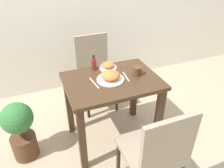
{
  "coord_description": "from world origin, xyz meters",
  "views": [
    {
      "loc": [
        -0.63,
        -1.58,
        1.73
      ],
      "look_at": [
        0.0,
        0.0,
        0.67
      ],
      "focal_mm": 35.0,
      "sensor_mm": 36.0,
      "label": 1
    }
  ],
  "objects_px": {
    "chair_near": "(156,151)",
    "food_plate": "(110,76)",
    "chair_far": "(95,68)",
    "drink_cup": "(137,71)",
    "side_plate": "(108,66)",
    "potted_plant_left": "(20,129)",
    "sauce_bottle": "(94,64)"
  },
  "relations": [
    {
      "from": "chair_near",
      "to": "drink_cup",
      "type": "height_order",
      "value": "chair_near"
    },
    {
      "from": "chair_near",
      "to": "potted_plant_left",
      "type": "relative_size",
      "value": 1.46
    },
    {
      "from": "sauce_bottle",
      "to": "potted_plant_left",
      "type": "distance_m",
      "value": 0.9
    },
    {
      "from": "drink_cup",
      "to": "sauce_bottle",
      "type": "bearing_deg",
      "value": 143.05
    },
    {
      "from": "chair_near",
      "to": "food_plate",
      "type": "relative_size",
      "value": 3.57
    },
    {
      "from": "food_plate",
      "to": "sauce_bottle",
      "type": "distance_m",
      "value": 0.26
    },
    {
      "from": "food_plate",
      "to": "potted_plant_left",
      "type": "relative_size",
      "value": 0.41
    },
    {
      "from": "chair_near",
      "to": "chair_far",
      "type": "height_order",
      "value": "same"
    },
    {
      "from": "chair_near",
      "to": "chair_far",
      "type": "bearing_deg",
      "value": -89.05
    },
    {
      "from": "chair_near",
      "to": "food_plate",
      "type": "bearing_deg",
      "value": -83.33
    },
    {
      "from": "chair_near",
      "to": "side_plate",
      "type": "height_order",
      "value": "chair_near"
    },
    {
      "from": "chair_far",
      "to": "sauce_bottle",
      "type": "distance_m",
      "value": 0.52
    },
    {
      "from": "chair_far",
      "to": "side_plate",
      "type": "height_order",
      "value": "chair_far"
    },
    {
      "from": "chair_far",
      "to": "potted_plant_left",
      "type": "bearing_deg",
      "value": -147.53
    },
    {
      "from": "food_plate",
      "to": "potted_plant_left",
      "type": "bearing_deg",
      "value": 173.58
    },
    {
      "from": "side_plate",
      "to": "chair_near",
      "type": "bearing_deg",
      "value": -88.58
    },
    {
      "from": "chair_near",
      "to": "food_plate",
      "type": "xyz_separation_m",
      "value": [
        -0.08,
        0.69,
        0.26
      ]
    },
    {
      "from": "side_plate",
      "to": "potted_plant_left",
      "type": "xyz_separation_m",
      "value": [
        -0.9,
        -0.12,
        -0.41
      ]
    },
    {
      "from": "potted_plant_left",
      "to": "sauce_bottle",
      "type": "bearing_deg",
      "value": 11.42
    },
    {
      "from": "chair_far",
      "to": "sauce_bottle",
      "type": "height_order",
      "value": "chair_far"
    },
    {
      "from": "food_plate",
      "to": "side_plate",
      "type": "distance_m",
      "value": 0.23
    },
    {
      "from": "chair_far",
      "to": "drink_cup",
      "type": "bearing_deg",
      "value": -73.14
    },
    {
      "from": "food_plate",
      "to": "potted_plant_left",
      "type": "distance_m",
      "value": 0.95
    },
    {
      "from": "sauce_bottle",
      "to": "food_plate",
      "type": "bearing_deg",
      "value": -73.47
    },
    {
      "from": "chair_far",
      "to": "potted_plant_left",
      "type": "distance_m",
      "value": 1.08
    },
    {
      "from": "potted_plant_left",
      "to": "chair_near",
      "type": "bearing_deg",
      "value": -40.41
    },
    {
      "from": "side_plate",
      "to": "potted_plant_left",
      "type": "height_order",
      "value": "side_plate"
    },
    {
      "from": "chair_near",
      "to": "chair_far",
      "type": "distance_m",
      "value": 1.37
    },
    {
      "from": "side_plate",
      "to": "potted_plant_left",
      "type": "bearing_deg",
      "value": -172.26
    },
    {
      "from": "chair_far",
      "to": "side_plate",
      "type": "xyz_separation_m",
      "value": [
        0.0,
        -0.45,
        0.25
      ]
    },
    {
      "from": "food_plate",
      "to": "sauce_bottle",
      "type": "relative_size",
      "value": 1.56
    },
    {
      "from": "chair_far",
      "to": "side_plate",
      "type": "bearing_deg",
      "value": -89.99
    }
  ]
}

